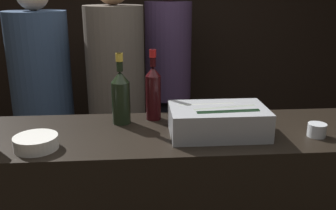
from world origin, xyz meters
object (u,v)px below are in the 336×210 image
object	(u,v)px
red_wine_bottle_tall	(153,91)
person_blond_tee	(117,96)
ice_bin_with_bottles	(218,120)
person_in_hoodie	(43,98)
person_grey_polo	(168,77)
candle_votive	(317,130)
champagne_bottle	(121,96)
bowl_white	(36,142)

from	to	relation	value
red_wine_bottle_tall	person_blond_tee	bearing A→B (deg)	108.22
ice_bin_with_bottles	person_in_hoodie	distance (m)	1.43
ice_bin_with_bottles	person_grey_polo	bearing A→B (deg)	94.42
person_in_hoodie	person_blond_tee	world-z (taller)	person_blond_tee
candle_votive	champagne_bottle	size ratio (longest dim) A/B	0.24
ice_bin_with_bottles	person_blond_tee	bearing A→B (deg)	118.98
candle_votive	champagne_bottle	xyz separation A→B (m)	(-0.88, 0.25, 0.11)
person_blond_tee	person_grey_polo	xyz separation A→B (m)	(0.40, 0.53, 0.01)
ice_bin_with_bottles	red_wine_bottle_tall	world-z (taller)	red_wine_bottle_tall
red_wine_bottle_tall	champagne_bottle	world-z (taller)	red_wine_bottle_tall
person_in_hoodie	person_blond_tee	bearing A→B (deg)	-176.53
person_grey_polo	red_wine_bottle_tall	bearing A→B (deg)	-143.98
person_blond_tee	person_grey_polo	world-z (taller)	person_grey_polo
person_blond_tee	person_grey_polo	distance (m)	0.66
red_wine_bottle_tall	person_in_hoodie	world-z (taller)	person_in_hoodie
person_in_hoodie	bowl_white	bearing A→B (deg)	114.20
champagne_bottle	person_in_hoodie	distance (m)	1.02
red_wine_bottle_tall	candle_votive	bearing A→B (deg)	-22.18
person_blond_tee	red_wine_bottle_tall	bearing A→B (deg)	-60.37
candle_votive	person_in_hoodie	bearing A→B (deg)	144.15
red_wine_bottle_tall	person_grey_polo	distance (m)	1.24
bowl_white	red_wine_bottle_tall	size ratio (longest dim) A/B	0.51
candle_votive	person_blond_tee	bearing A→B (deg)	133.96
ice_bin_with_bottles	candle_votive	distance (m)	0.44
ice_bin_with_bottles	bowl_white	distance (m)	0.79
bowl_white	person_in_hoodie	world-z (taller)	person_in_hoodie
bowl_white	ice_bin_with_bottles	bearing A→B (deg)	7.53
red_wine_bottle_tall	person_blond_tee	size ratio (longest dim) A/B	0.19
candle_votive	bowl_white	bearing A→B (deg)	-177.96
ice_bin_with_bottles	bowl_white	world-z (taller)	ice_bin_with_bottles
bowl_white	person_blond_tee	world-z (taller)	person_blond_tee
champagne_bottle	person_in_hoodie	size ratio (longest dim) A/B	0.19
ice_bin_with_bottles	bowl_white	bearing A→B (deg)	-172.47
candle_votive	person_in_hoodie	distance (m)	1.80
ice_bin_with_bottles	candle_votive	size ratio (longest dim) A/B	5.27
candle_votive	person_blond_tee	xyz separation A→B (m)	(-0.94, 0.98, -0.10)
candle_votive	person_grey_polo	bearing A→B (deg)	109.94
person_blond_tee	candle_votive	bearing A→B (deg)	-34.63
bowl_white	person_grey_polo	bearing A→B (deg)	66.66
ice_bin_with_bottles	person_blond_tee	size ratio (longest dim) A/B	0.24
bowl_white	person_blond_tee	distance (m)	1.06
champagne_bottle	person_blond_tee	size ratio (longest dim) A/B	0.19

